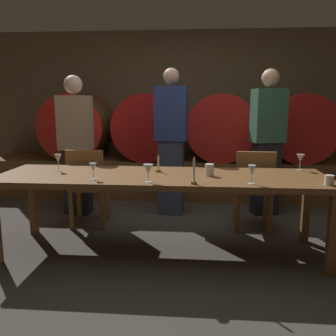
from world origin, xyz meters
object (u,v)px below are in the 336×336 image
guest_center (171,141)px  candle_right (194,176)px  wine_glass_far_left (58,159)px  cup_right (329,180)px  wine_barrel_far_right (297,128)px  wine_glass_far_right (300,158)px  guest_left (76,144)px  wine_barrel_center_right (220,127)px  wine_glass_left (93,168)px  dining_table (161,181)px  wine_barrel_far_left (78,126)px  wine_glass_right (252,171)px  chair_right (254,186)px  wine_barrel_center_left (149,127)px  wine_glass_center (148,170)px  cup_left (209,170)px  guest_right (267,141)px  chair_left (88,184)px  candle_left (158,167)px

guest_center → candle_right: 1.55m
wine_glass_far_left → cup_right: size_ratio=2.05×
wine_barrel_far_right → wine_glass_far_right: size_ratio=6.08×
guest_left → candle_right: size_ratio=7.41×
wine_barrel_center_right → wine_glass_left: 2.66m
wine_glass_far_left → dining_table: bearing=-5.4°
wine_barrel_far_left → wine_glass_right: bearing=-47.4°
guest_center → wine_glass_right: bearing=121.1°
wine_barrel_far_right → chair_right: (-0.80, -1.46, -0.53)m
wine_barrel_center_left → wine_glass_center: (0.33, -2.44, -0.18)m
candle_right → cup_left: (0.13, 0.34, -0.01)m
guest_center → wine_glass_far_right: bearing=150.8°
guest_center → cup_right: size_ratio=22.43×
guest_right → wine_glass_far_right: guest_right is taller
chair_left → wine_glass_center: wine_glass_center is taller
wine_barrel_center_right → guest_right: 1.02m
chair_left → candle_left: size_ratio=5.17×
guest_left → wine_glass_far_right: guest_left is taller
guest_left → cup_right: bearing=154.9°
wine_barrel_center_right → wine_glass_far_right: bearing=-69.7°
wine_glass_far_left → wine_glass_center: 1.00m
wine_barrel_center_right → dining_table: bearing=-106.6°
wine_glass_left → wine_glass_center: bearing=-7.7°
cup_left → wine_barrel_center_right: bearing=84.5°
wine_barrel_far_left → guest_right: guest_right is taller
guest_center → wine_glass_far_left: guest_center is taller
wine_glass_right → dining_table: bearing=158.6°
wine_barrel_center_left → chair_left: bearing=-107.8°
wine_barrel_far_right → guest_right: bearing=-123.7°
wine_glass_far_left → wine_glass_right: size_ratio=1.05×
chair_right → guest_center: guest_center is taller
wine_glass_right → cup_left: bearing=138.1°
guest_left → wine_barrel_center_right: bearing=-146.6°
wine_barrel_center_left → wine_glass_right: 2.70m
wine_barrel_far_right → wine_glass_left: size_ratio=6.70×
guest_right → chair_right: bearing=55.5°
chair_left → cup_left: size_ratio=8.23×
guest_center → wine_barrel_far_left: bearing=-29.1°
wine_barrel_center_left → wine_barrel_center_right: bearing=0.0°
guest_center → cup_left: (0.43, -1.18, -0.12)m
cup_right → cup_left: bearing=163.6°
wine_barrel_far_right → cup_left: size_ratio=8.90×
wine_barrel_far_right → candle_left: wine_barrel_far_right is taller
chair_right → cup_left: 0.89m
guest_left → cup_left: size_ratio=15.85×
wine_barrel_far_left → guest_center: bearing=-32.9°
dining_table → candle_left: candle_left is taller
wine_glass_far_right → cup_right: wine_glass_far_right is taller
dining_table → guest_left: bearing=136.7°
wine_barrel_center_left → cup_right: (1.78, -2.41, -0.24)m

